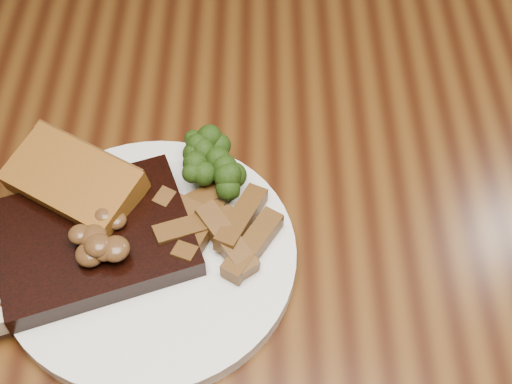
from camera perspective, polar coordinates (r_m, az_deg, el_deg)
dining_table at (r=0.79m, az=0.21°, el=-4.47°), size 1.60×0.90×0.75m
plate at (r=0.67m, az=-8.46°, el=-5.19°), size 0.29×0.29×0.01m
steak at (r=0.67m, az=-12.83°, el=-3.71°), size 0.21×0.18×0.03m
steak_bone at (r=0.64m, az=-13.53°, el=-8.27°), size 0.16×0.07×0.02m
mushroom_pile at (r=0.64m, az=-12.80°, el=-2.38°), size 0.08×0.08×0.03m
garlic_bread at (r=0.70m, az=-14.04°, el=-0.21°), size 0.14×0.12×0.03m
potato_wedges at (r=0.66m, az=-2.90°, el=-3.39°), size 0.10×0.10×0.02m
broccoli_cluster at (r=0.69m, az=-3.62°, el=1.62°), size 0.07×0.07×0.04m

